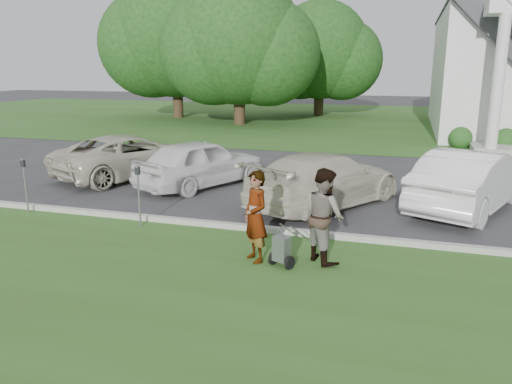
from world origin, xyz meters
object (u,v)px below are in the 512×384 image
at_px(parking_meter_near, 139,189).
at_px(car_d, 470,180).
at_px(striping_cart, 282,249).
at_px(tree_left, 239,46).
at_px(tree_far, 175,41).
at_px(person_right, 324,216).
at_px(car_c, 325,179).
at_px(person_left, 255,217).
at_px(car_a, 130,156).
at_px(parking_meter_far, 25,179).
at_px(tree_back, 320,55).
at_px(car_b, 201,163).

relative_size(parking_meter_near, car_d, 0.30).
bearing_deg(striping_cart, car_d, 76.97).
bearing_deg(tree_left, tree_far, 153.44).
distance_m(person_right, car_c, 4.22).
xyz_separation_m(striping_cart, person_left, (-0.58, 0.14, 0.56)).
bearing_deg(car_d, person_left, 72.52).
distance_m(parking_meter_near, car_a, 5.98).
height_order(person_right, parking_meter_near, person_right).
bearing_deg(tree_left, person_right, -67.30).
relative_size(striping_cart, parking_meter_far, 0.67).
distance_m(parking_meter_far, car_a, 4.88).
distance_m(tree_back, person_left, 31.74).
bearing_deg(person_right, parking_meter_near, 34.95).
relative_size(tree_left, car_a, 1.96).
height_order(tree_far, person_right, tree_far).
relative_size(person_left, car_a, 0.34).
xyz_separation_m(tree_far, person_right, (15.55, -25.83, -4.74)).
bearing_deg(tree_far, car_b, -62.58).
xyz_separation_m(tree_left, parking_meter_far, (1.40, -21.75, -4.18)).
bearing_deg(car_b, striping_cart, 150.60).
bearing_deg(tree_back, car_b, -88.60).
distance_m(tree_left, tree_far, 6.73).
xyz_separation_m(car_c, car_d, (3.83, 0.73, 0.07)).
distance_m(tree_back, car_b, 25.79).
bearing_deg(car_c, tree_left, -35.67).
bearing_deg(tree_back, striping_cart, -81.24).
xyz_separation_m(car_b, car_c, (4.28, -1.17, -0.03)).
bearing_deg(parking_meter_near, person_left, -21.55).
distance_m(striping_cart, parking_meter_near, 4.27).
bearing_deg(car_b, tree_far, -37.59).
xyz_separation_m(striping_cart, person_right, (0.72, 0.54, 0.59)).
bearing_deg(person_right, tree_back, -33.56).
xyz_separation_m(tree_far, car_c, (14.90, -21.66, -4.93)).
bearing_deg(tree_far, parking_meter_near, -66.40).
distance_m(car_b, car_d, 8.12).
relative_size(tree_far, car_a, 2.14).
xyz_separation_m(parking_meter_near, car_c, (4.03, 3.24, -0.20)).
relative_size(tree_left, car_c, 2.02).
distance_m(person_right, car_b, 7.27).
bearing_deg(car_b, car_c, -170.34).
height_order(tree_back, car_c, tree_back).
distance_m(person_left, parking_meter_far, 7.01).
height_order(tree_far, person_left, tree_far).
bearing_deg(car_d, tree_far, -25.38).
relative_size(person_left, parking_meter_far, 1.26).
xyz_separation_m(person_left, car_c, (0.65, 4.57, -0.17)).
relative_size(tree_left, car_d, 2.10).
height_order(tree_left, car_b, tree_left).
xyz_separation_m(tree_left, car_a, (1.62, -16.88, -4.36)).
xyz_separation_m(tree_left, tree_back, (4.00, 8.00, -0.38)).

